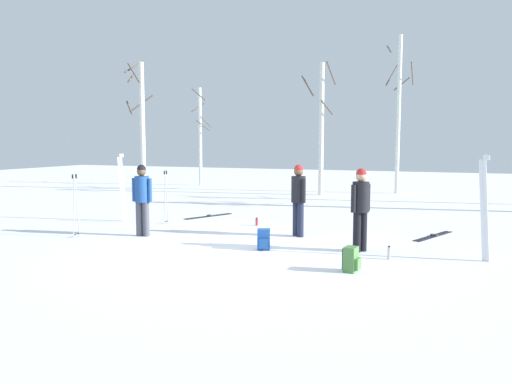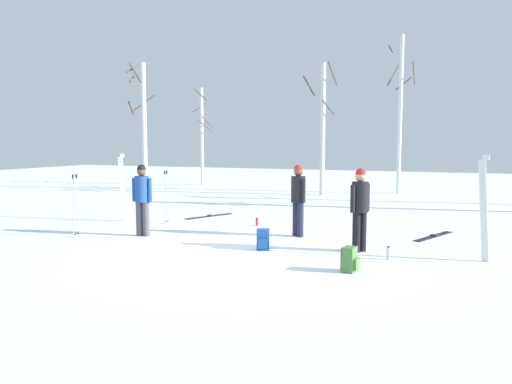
# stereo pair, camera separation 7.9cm
# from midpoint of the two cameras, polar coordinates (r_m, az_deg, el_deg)

# --- Properties ---
(ground_plane) EXTENTS (60.00, 60.00, 0.00)m
(ground_plane) POSITION_cam_midpoint_polar(r_m,az_deg,el_deg) (10.43, -1.38, -6.67)
(ground_plane) COLOR white
(person_0) EXTENTS (0.52, 0.34, 1.72)m
(person_0) POSITION_cam_midpoint_polar(r_m,az_deg,el_deg) (12.13, -13.13, -0.38)
(person_0) COLOR #4C4C56
(person_0) RESTS_ON ground_plane
(person_1) EXTENTS (0.43, 0.36, 1.72)m
(person_1) POSITION_cam_midpoint_polar(r_m,az_deg,el_deg) (11.82, 4.69, -0.41)
(person_1) COLOR #1E2338
(person_1) RESTS_ON ground_plane
(person_2) EXTENTS (0.34, 0.45, 1.72)m
(person_2) POSITION_cam_midpoint_polar(r_m,az_deg,el_deg) (10.35, 11.70, -1.38)
(person_2) COLOR black
(person_2) RESTS_ON ground_plane
(ski_pair_planted_0) EXTENTS (0.20, 0.17, 1.92)m
(ski_pair_planted_0) POSITION_cam_midpoint_polar(r_m,az_deg,el_deg) (14.56, -15.23, 0.46)
(ski_pair_planted_0) COLOR white
(ski_pair_planted_0) RESTS_ON ground_plane
(ski_pair_planted_1) EXTENTS (0.26, 0.10, 2.01)m
(ski_pair_planted_1) POSITION_cam_midpoint_polar(r_m,az_deg,el_deg) (10.26, 24.53, -1.74)
(ski_pair_planted_1) COLOR white
(ski_pair_planted_1) RESTS_ON ground_plane
(ski_pair_lying_0) EXTENTS (0.89, 1.62, 0.05)m
(ski_pair_lying_0) POSITION_cam_midpoint_polar(r_m,az_deg,el_deg) (15.11, -5.59, -2.78)
(ski_pair_lying_0) COLOR black
(ski_pair_lying_0) RESTS_ON ground_plane
(ski_pair_lying_1) EXTENTS (0.85, 1.68, 0.05)m
(ski_pair_lying_1) POSITION_cam_midpoint_polar(r_m,az_deg,el_deg) (12.62, 19.53, -4.78)
(ski_pair_lying_1) COLOR black
(ski_pair_lying_1) RESTS_ON ground_plane
(ski_poles_0) EXTENTS (0.07, 0.22, 1.49)m
(ski_poles_0) POSITION_cam_midpoint_polar(r_m,az_deg,el_deg) (12.45, -20.20, -1.28)
(ski_poles_0) COLOR #B2B2BC
(ski_poles_0) RESTS_ON ground_plane
(ski_poles_1) EXTENTS (0.07, 0.21, 1.47)m
(ski_poles_1) POSITION_cam_midpoint_polar(r_m,az_deg,el_deg) (13.83, -10.48, -0.41)
(ski_poles_1) COLOR #B2B2BC
(ski_poles_1) RESTS_ON ground_plane
(backpack_0) EXTENTS (0.31, 0.29, 0.44)m
(backpack_0) POSITION_cam_midpoint_polar(r_m,az_deg,el_deg) (8.83, 10.62, -7.64)
(backpack_0) COLOR #4C7F3F
(backpack_0) RESTS_ON ground_plane
(backpack_1) EXTENTS (0.31, 0.33, 0.44)m
(backpack_1) POSITION_cam_midpoint_polar(r_m,az_deg,el_deg) (10.40, 0.67, -5.50)
(backpack_1) COLOR #1E4C99
(backpack_1) RESTS_ON ground_plane
(water_bottle_0) EXTENTS (0.07, 0.07, 0.22)m
(water_bottle_0) POSITION_cam_midpoint_polar(r_m,az_deg,el_deg) (13.41, -0.08, -3.44)
(water_bottle_0) COLOR red
(water_bottle_0) RESTS_ON ground_plane
(water_bottle_1) EXTENTS (0.06, 0.06, 0.26)m
(water_bottle_1) POSITION_cam_midpoint_polar(r_m,az_deg,el_deg) (9.92, 14.81, -6.78)
(water_bottle_1) COLOR silver
(water_bottle_1) RESTS_ON ground_plane
(birch_tree_0) EXTENTS (1.18, 1.71, 6.16)m
(birch_tree_0) POSITION_cam_midpoint_polar(r_m,az_deg,el_deg) (24.25, -13.10, 7.84)
(birch_tree_0) COLOR silver
(birch_tree_0) RESTS_ON ground_plane
(birch_tree_1) EXTENTS (1.06, 1.06, 5.03)m
(birch_tree_1) POSITION_cam_midpoint_polar(r_m,az_deg,el_deg) (26.01, -6.51, 6.52)
(birch_tree_1) COLOR silver
(birch_tree_1) RESTS_ON ground_plane
(birch_tree_2) EXTENTS (1.47, 1.29, 5.53)m
(birch_tree_2) POSITION_cam_midpoint_polar(r_m,az_deg,el_deg) (21.20, 7.39, 7.46)
(birch_tree_2) COLOR silver
(birch_tree_2) RESTS_ON ground_plane
(birch_tree_3) EXTENTS (1.18, 1.20, 6.82)m
(birch_tree_3) POSITION_cam_midpoint_polar(r_m,az_deg,el_deg) (22.63, 15.95, 8.84)
(birch_tree_3) COLOR silver
(birch_tree_3) RESTS_ON ground_plane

